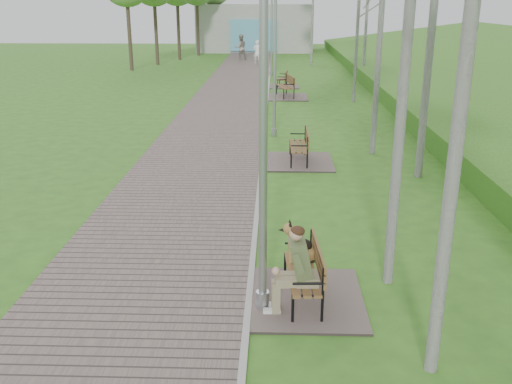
% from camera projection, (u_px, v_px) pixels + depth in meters
% --- Properties ---
extents(walkway, '(3.50, 67.00, 0.04)m').
position_uv_depth(walkway, '(223.00, 112.00, 23.12)').
color(walkway, '#635350').
rests_on(walkway, ground).
extents(kerb, '(0.10, 67.00, 0.05)m').
position_uv_depth(kerb, '(266.00, 112.00, 23.06)').
color(kerb, '#999993').
rests_on(kerb, ground).
extents(building_north, '(10.00, 5.20, 4.00)m').
position_uv_depth(building_north, '(255.00, 28.00, 50.39)').
color(building_north, '#9E9E99').
rests_on(building_north, ground).
extents(bench_main, '(1.78, 1.98, 1.55)m').
position_uv_depth(bench_main, '(299.00, 275.00, 8.53)').
color(bench_main, '#635350').
rests_on(bench_main, ground).
extents(bench_second, '(1.85, 2.06, 1.14)m').
position_uv_depth(bench_second, '(298.00, 155.00, 16.01)').
color(bench_second, '#635350').
rests_on(bench_second, ground).
extents(bench_third, '(2.03, 2.25, 1.24)m').
position_uv_depth(bench_third, '(285.00, 92.00, 26.70)').
color(bench_third, '#635350').
rests_on(bench_third, ground).
extents(bench_far, '(1.67, 1.85, 1.02)m').
position_uv_depth(bench_far, '(282.00, 83.00, 30.05)').
color(bench_far, '#635350').
rests_on(bench_far, ground).
extents(lamp_post_near, '(0.20, 0.20, 5.06)m').
position_uv_depth(lamp_post_near, '(263.00, 155.00, 7.68)').
color(lamp_post_near, '#94979C').
rests_on(lamp_post_near, ground).
extents(lamp_post_second, '(0.18, 0.18, 4.59)m').
position_uv_depth(lamp_post_second, '(275.00, 71.00, 18.48)').
color(lamp_post_second, '#94979C').
rests_on(lamp_post_second, ground).
extents(lamp_post_third, '(0.21, 0.21, 5.34)m').
position_uv_depth(lamp_post_third, '(272.00, 33.00, 33.51)').
color(lamp_post_third, '#94979C').
rests_on(lamp_post_third, ground).
extents(pedestrian_near, '(0.67, 0.50, 1.65)m').
position_uv_depth(pedestrian_near, '(257.00, 52.00, 40.53)').
color(pedestrian_near, white).
rests_on(pedestrian_near, ground).
extents(pedestrian_far, '(1.11, 0.99, 1.90)m').
position_uv_depth(pedestrian_far, '(241.00, 48.00, 42.80)').
color(pedestrian_far, gray).
rests_on(pedestrian_far, ground).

